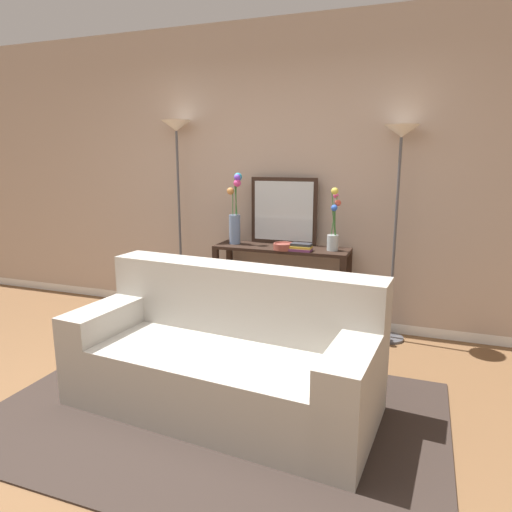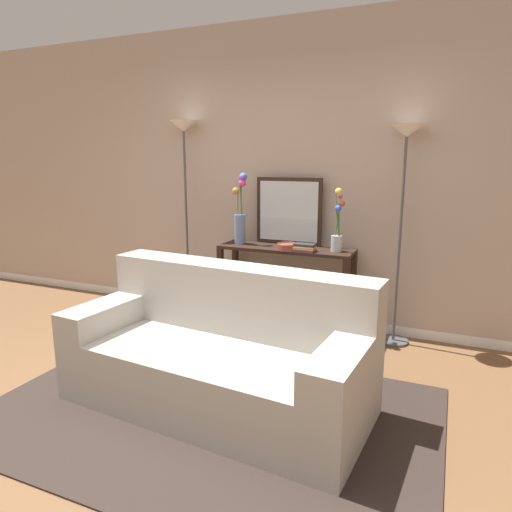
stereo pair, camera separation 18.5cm
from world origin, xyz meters
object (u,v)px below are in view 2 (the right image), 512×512
at_px(book_row_under_console, 250,318).
at_px(floor_lamp_right, 404,174).
at_px(vase_tall_flowers, 240,214).
at_px(floor_lamp_left, 185,164).
at_px(console_table, 286,273).
at_px(fruit_bowl, 287,247).
at_px(wall_mirror, 289,211).
at_px(book_stack, 304,248).
at_px(vase_short_flowers, 338,229).
at_px(couch, 220,358).

bearing_deg(book_row_under_console, floor_lamp_right, 3.13).
bearing_deg(vase_tall_flowers, floor_lamp_left, 173.82).
relative_size(floor_lamp_right, book_row_under_console, 6.23).
height_order(console_table, fruit_bowl, fruit_bowl).
xyz_separation_m(console_table, wall_mirror, (-0.03, 0.15, 0.55)).
height_order(fruit_bowl, book_stack, book_stack).
height_order(floor_lamp_left, floor_lamp_right, floor_lamp_left).
bearing_deg(fruit_bowl, book_row_under_console, 164.22).
distance_m(floor_lamp_left, book_stack, 1.49).
height_order(wall_mirror, book_row_under_console, wall_mirror).
bearing_deg(floor_lamp_left, floor_lamp_right, 0.00).
height_order(floor_lamp_right, wall_mirror, floor_lamp_right).
height_order(floor_lamp_left, fruit_bowl, floor_lamp_left).
bearing_deg(wall_mirror, vase_short_flowers, -17.79).
distance_m(floor_lamp_right, vase_short_flowers, 0.70).
bearing_deg(vase_short_flowers, book_stack, -157.79).
bearing_deg(console_table, floor_lamp_left, 176.17).
bearing_deg(vase_short_flowers, fruit_bowl, -165.55).
bearing_deg(floor_lamp_left, vase_short_flowers, -2.96).
height_order(floor_lamp_right, vase_tall_flowers, floor_lamp_right).
height_order(console_table, floor_lamp_right, floor_lamp_right).
bearing_deg(book_row_under_console, couch, -73.60).
relative_size(floor_lamp_left, vase_tall_flowers, 2.92).
distance_m(floor_lamp_right, vase_tall_flowers, 1.49).
relative_size(console_table, book_row_under_console, 4.17).
bearing_deg(console_table, book_row_under_console, -180.00).
xyz_separation_m(couch, vase_tall_flowers, (-0.52, 1.43, 0.76)).
xyz_separation_m(floor_lamp_left, fruit_bowl, (1.15, -0.19, -0.70)).
height_order(wall_mirror, book_stack, wall_mirror).
xyz_separation_m(vase_tall_flowers, book_row_under_console, (0.10, -0.00, -1.02)).
relative_size(vase_short_flowers, book_stack, 2.61).
xyz_separation_m(couch, floor_lamp_right, (0.92, 1.50, 1.14)).
relative_size(floor_lamp_right, fruit_bowl, 10.17).
distance_m(wall_mirror, vase_tall_flowers, 0.45).
xyz_separation_m(fruit_bowl, book_stack, (0.16, 0.00, 0.00)).
relative_size(vase_tall_flowers, vase_short_flowers, 1.20).
distance_m(vase_tall_flowers, fruit_bowl, 0.59).
height_order(vase_tall_flowers, book_row_under_console, vase_tall_flowers).
distance_m(floor_lamp_left, wall_mirror, 1.15).
xyz_separation_m(couch, floor_lamp_left, (-1.16, 1.50, 1.21)).
bearing_deg(wall_mirror, console_table, -78.10).
bearing_deg(vase_short_flowers, vase_tall_flowers, 179.24).
distance_m(couch, console_table, 1.45).
height_order(console_table, book_stack, book_stack).
relative_size(floor_lamp_left, vase_short_flowers, 3.51).
bearing_deg(fruit_bowl, couch, -89.57).
relative_size(book_stack, book_row_under_console, 0.71).
relative_size(couch, book_row_under_console, 6.76).
distance_m(console_table, wall_mirror, 0.58).
xyz_separation_m(console_table, floor_lamp_right, (0.98, 0.07, 0.91)).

